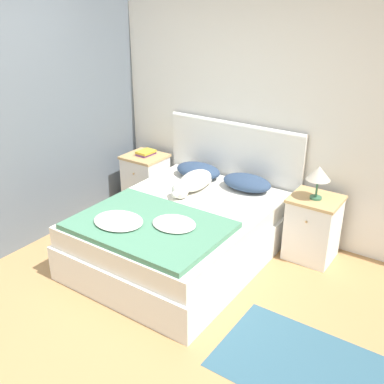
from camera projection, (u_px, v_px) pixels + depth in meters
ground_plane at (108, 318)px, 3.59m from camera, size 16.00×16.00×0.00m
wall_back at (242, 108)px, 4.67m from camera, size 9.00×0.06×2.55m
wall_side_left at (64, 109)px, 4.63m from camera, size 0.06×3.10×2.55m
bed at (181, 234)px, 4.31m from camera, size 1.51×1.93×0.53m
headboard at (233, 171)px, 4.92m from camera, size 1.59×0.06×1.14m
nightstand_left at (146, 180)px, 5.37m from camera, size 0.46×0.44×0.64m
nightstand_right at (313, 228)px, 4.30m from camera, size 0.46×0.44×0.64m
pillow_left at (198, 170)px, 4.89m from camera, size 0.52×0.34×0.15m
pillow_right at (247, 183)px, 4.58m from camera, size 0.52×0.34×0.15m
quilt at (148, 225)px, 3.85m from camera, size 1.30×0.93×0.09m
dog at (193, 182)px, 4.55m from camera, size 0.26×0.69×0.19m
book_stack at (146, 153)px, 5.24m from camera, size 0.17×0.22×0.05m
table_lamp at (319, 174)px, 4.05m from camera, size 0.22×0.22×0.32m
rug at (300, 364)px, 3.15m from camera, size 1.14×0.81×0.00m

